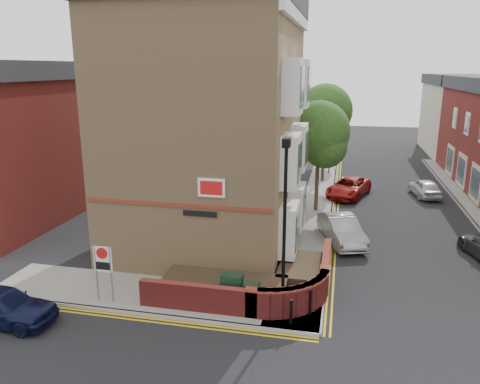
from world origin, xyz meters
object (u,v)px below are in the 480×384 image
at_px(navy_hatchback, 1,305).
at_px(lamppost, 284,227).
at_px(silver_car_near, 342,230).
at_px(utility_cabinet_large, 232,289).
at_px(zone_sign, 103,264).

bearing_deg(navy_hatchback, lamppost, -73.95).
bearing_deg(silver_car_near, navy_hatchback, -156.50).
height_order(utility_cabinet_large, zone_sign, zone_sign).
bearing_deg(zone_sign, silver_car_near, 44.58).
relative_size(utility_cabinet_large, zone_sign, 0.55).
distance_m(lamppost, utility_cabinet_large, 3.24).
relative_size(zone_sign, silver_car_near, 0.52).
height_order(lamppost, silver_car_near, lamppost).
bearing_deg(lamppost, utility_cabinet_large, 176.99).
relative_size(zone_sign, navy_hatchback, 0.57).
height_order(navy_hatchback, silver_car_near, silver_car_near).
distance_m(lamppost, zone_sign, 6.85).
bearing_deg(lamppost, zone_sign, -173.93).
distance_m(lamppost, navy_hatchback, 10.23).
xyz_separation_m(lamppost, silver_car_near, (2.00, 7.77, -2.65)).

